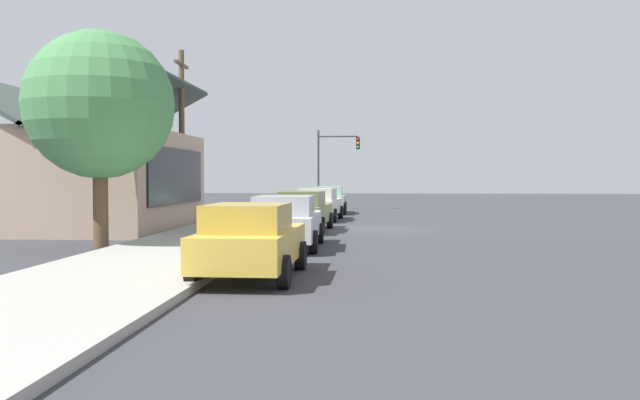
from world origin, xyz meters
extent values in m
plane|color=#38383D|center=(0.00, 0.00, 0.00)|extent=(120.00, 120.00, 0.00)
cube|color=#A3A099|center=(0.00, 5.60, 0.08)|extent=(60.00, 4.20, 0.16)
cube|color=gold|center=(-13.52, 2.75, 0.68)|extent=(4.34, 1.86, 0.70)
cube|color=gold|center=(-13.95, 2.76, 1.31)|extent=(2.10, 1.60, 0.56)
cylinder|color=black|center=(-12.17, 3.61, 0.33)|extent=(0.66, 0.23, 0.66)
cylinder|color=black|center=(-12.20, 1.84, 0.33)|extent=(0.66, 0.23, 0.66)
cylinder|color=black|center=(-14.84, 3.67, 0.33)|extent=(0.66, 0.23, 0.66)
cylinder|color=black|center=(-14.87, 1.89, 0.33)|extent=(0.66, 0.23, 0.66)
cube|color=silver|center=(-7.52, 2.76, 0.68)|extent=(4.78, 1.92, 0.70)
cube|color=#A0A2A6|center=(-7.99, 2.75, 1.31)|extent=(2.30, 1.66, 0.56)
cylinder|color=black|center=(-6.06, 3.71, 0.33)|extent=(0.66, 0.23, 0.66)
cylinder|color=black|center=(-6.03, 1.85, 0.33)|extent=(0.66, 0.23, 0.66)
cylinder|color=black|center=(-9.00, 3.67, 0.33)|extent=(0.66, 0.23, 0.66)
cylinder|color=black|center=(-8.98, 1.81, 0.33)|extent=(0.66, 0.23, 0.66)
cube|color=olive|center=(-1.14, 2.85, 0.68)|extent=(4.89, 1.99, 0.70)
cube|color=#61683C|center=(-1.62, 2.87, 1.31)|extent=(2.38, 1.66, 0.56)
cylinder|color=black|center=(0.39, 3.66, 0.33)|extent=(0.67, 0.25, 0.66)
cylinder|color=black|center=(0.31, 1.89, 0.33)|extent=(0.67, 0.25, 0.66)
cylinder|color=black|center=(-2.59, 3.80, 0.33)|extent=(0.67, 0.25, 0.66)
cylinder|color=black|center=(-2.68, 2.03, 0.33)|extent=(0.67, 0.25, 0.66)
cube|color=silver|center=(5.48, 2.74, 0.68)|extent=(4.98, 2.13, 0.70)
cube|color=beige|center=(4.99, 2.77, 1.31)|extent=(2.43, 1.76, 0.56)
cylinder|color=black|center=(7.04, 3.57, 0.33)|extent=(0.67, 0.26, 0.66)
cylinder|color=black|center=(6.93, 1.73, 0.33)|extent=(0.67, 0.26, 0.66)
cylinder|color=black|center=(4.02, 3.75, 0.33)|extent=(0.67, 0.26, 0.66)
cylinder|color=black|center=(3.91, 1.91, 0.33)|extent=(0.67, 0.26, 0.66)
cube|color=#9ED1BC|center=(11.67, 2.66, 0.68)|extent=(4.63, 1.93, 0.70)
cube|color=#86B1A0|center=(11.21, 2.65, 1.31)|extent=(2.23, 1.67, 0.56)
cylinder|color=black|center=(13.09, 3.61, 0.33)|extent=(0.66, 0.23, 0.66)
cylinder|color=black|center=(13.12, 1.74, 0.33)|extent=(0.66, 0.23, 0.66)
cylinder|color=black|center=(10.23, 3.57, 0.33)|extent=(0.66, 0.23, 0.66)
cylinder|color=black|center=(10.26, 1.70, 0.33)|extent=(0.66, 0.23, 0.66)
cube|color=tan|center=(-0.93, 12.00, 1.98)|extent=(9.16, 7.89, 3.96)
cube|color=black|center=(-0.93, 8.01, 2.18)|extent=(7.33, 0.08, 2.22)
cube|color=#3F4C47|center=(-0.93, 10.03, 5.01)|extent=(9.76, 4.24, 2.36)
cube|color=#3F4C47|center=(-0.93, 13.97, 5.01)|extent=(9.76, 4.24, 2.36)
cylinder|color=brown|center=(-8.17, 8.24, 1.54)|extent=(0.44, 0.44, 3.07)
sphere|color=#47844C|center=(-8.17, 8.24, 4.28)|extent=(4.39, 4.39, 4.39)
cylinder|color=#383833|center=(16.36, 3.60, 2.60)|extent=(0.14, 0.14, 5.20)
cylinder|color=#383833|center=(16.36, 2.30, 4.80)|extent=(0.10, 2.60, 0.10)
cube|color=black|center=(16.36, 1.00, 4.35)|extent=(0.28, 0.24, 0.80)
sphere|color=red|center=(16.21, 1.00, 4.61)|extent=(0.16, 0.16, 0.16)
sphere|color=yellow|center=(16.21, 1.00, 4.35)|extent=(0.16, 0.16, 0.16)
sphere|color=green|center=(16.21, 1.00, 4.09)|extent=(0.16, 0.16, 0.16)
cylinder|color=brown|center=(0.41, 8.20, 3.75)|extent=(0.24, 0.24, 7.50)
cube|color=brown|center=(0.41, 8.20, 6.90)|extent=(1.80, 0.12, 0.12)
cylinder|color=red|center=(9.61, 4.20, 0.44)|extent=(0.22, 0.22, 0.55)
sphere|color=red|center=(9.61, 4.20, 0.78)|extent=(0.18, 0.18, 0.18)
camera|label=1|loc=(-27.56, 0.27, 2.15)|focal=37.64mm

